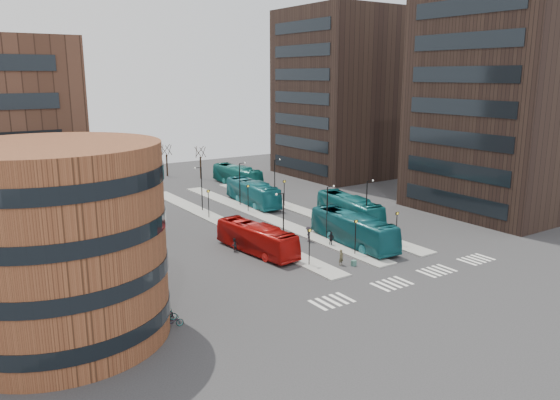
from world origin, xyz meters
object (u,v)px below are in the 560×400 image
suitcase (354,263)px  commuter_b (331,239)px  teal_bus_a (353,229)px  commuter_c (308,234)px  red_bus (257,238)px  bicycle_mid (164,314)px  teal_bus_b (253,193)px  teal_bus_c (349,209)px  commuter_a (234,245)px  traveller (341,257)px  bicycle_far (166,315)px  bicycle_near (172,322)px  teal_bus_d (237,175)px

suitcase → commuter_b: bearing=68.1°
teal_bus_a → commuter_c: bearing=137.2°
red_bus → bicycle_mid: size_ratio=7.56×
red_bus → bicycle_mid: 17.51m
teal_bus_a → bicycle_mid: 25.68m
teal_bus_b → teal_bus_c: (5.15, -15.38, -0.00)m
suitcase → teal_bus_a: 7.22m
commuter_a → traveller: bearing=104.8°
suitcase → bicycle_far: bicycle_far is taller
traveller → commuter_c: 8.39m
commuter_a → commuter_b: commuter_b is taller
bicycle_far → traveller: bearing=-67.7°
bicycle_mid → bicycle_near: bearing=-175.8°
bicycle_mid → commuter_a: bearing=-43.6°
traveller → commuter_b: (3.09, 5.39, 0.01)m
commuter_b → bicycle_mid: commuter_b is taller
commuter_c → bicycle_far: size_ratio=1.00×
teal_bus_d → bicycle_near: teal_bus_d is taller
teal_bus_b → teal_bus_d: bearing=73.8°
teal_bus_d → bicycle_near: (-30.64, -44.34, -1.22)m
suitcase → commuter_a: (-7.68, 10.43, 0.47)m
teal_bus_d → bicycle_mid: (-30.64, -42.67, -1.22)m
suitcase → teal_bus_d: bearing=73.5°
red_bus → commuter_b: bearing=-24.8°
bicycle_mid → commuter_c: bearing=-60.8°
teal_bus_a → bicycle_near: 26.14m
teal_bus_d → traveller: size_ratio=7.39×
bicycle_far → teal_bus_c: bearing=-49.6°
traveller → bicycle_near: bearing=-179.5°
teal_bus_a → teal_bus_c: teal_bus_a is taller
teal_bus_d → teal_bus_a: bearing=-101.8°
red_bus → commuter_c: (6.90, 0.11, -0.69)m
teal_bus_b → commuter_c: bearing=-98.1°
commuter_c → teal_bus_b: bearing=-159.0°
red_bus → traveller: bearing=-65.0°
red_bus → teal_bus_c: 16.69m
red_bus → commuter_a: (-1.87, 1.53, -0.81)m
traveller → teal_bus_a: bearing=29.6°
teal_bus_c → bicycle_mid: bearing=-146.2°
suitcase → bicycle_mid: size_ratio=0.38×
teal_bus_c → bicycle_near: bearing=-143.7°
commuter_a → commuter_c: commuter_c is taller
suitcase → commuter_a: commuter_a is taller
commuter_b → commuter_c: bearing=11.2°
teal_bus_b → bicycle_mid: teal_bus_b is taller
bicycle_far → commuter_b: bearing=-55.5°
red_bus → commuter_a: red_bus is taller
teal_bus_a → traveller: size_ratio=7.77×
bicycle_near → teal_bus_c: bearing=-54.5°
commuter_b → bicycle_near: size_ratio=0.97×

